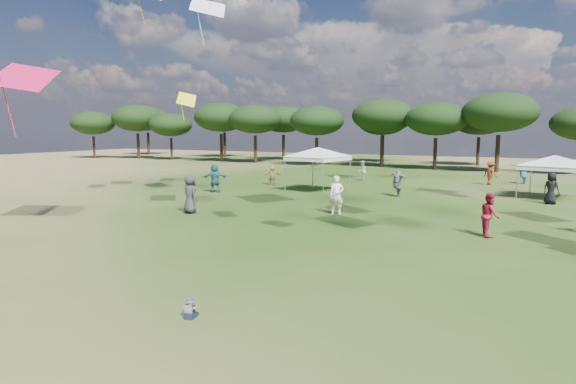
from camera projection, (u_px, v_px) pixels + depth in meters
name	position (u px, v px, depth m)	size (l,w,h in m)	color
ground	(141.00, 370.00, 8.28)	(140.00, 140.00, 0.00)	#2D4915
tree_line	(492.00, 116.00, 48.64)	(108.78, 17.63, 7.77)	black
tent_left	(318.00, 149.00, 31.60)	(6.44, 6.44, 3.22)	gray
tent_right	(555.00, 157.00, 28.24)	(6.60, 6.60, 2.90)	gray
toddler	(190.00, 309.00, 10.51)	(0.33, 0.36, 0.46)	#161D31
festival_crowd	(436.00, 184.00, 28.33)	(30.14, 22.93, 1.93)	maroon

